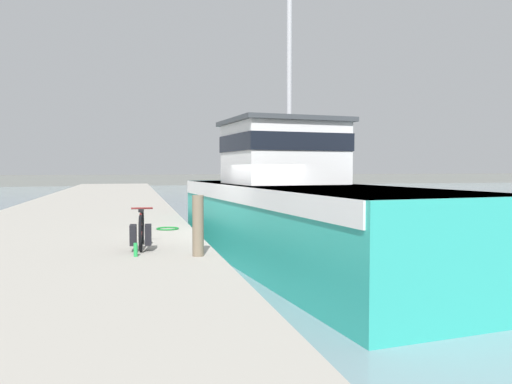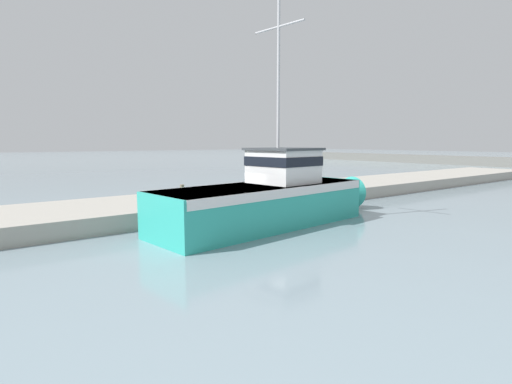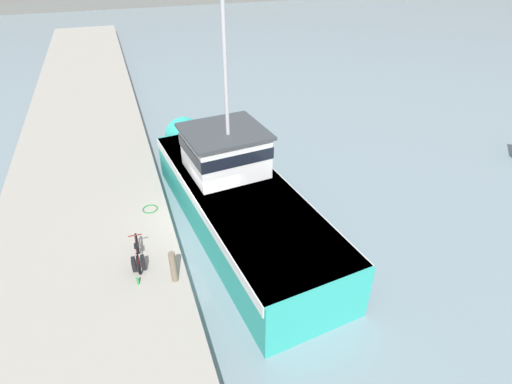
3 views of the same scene
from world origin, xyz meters
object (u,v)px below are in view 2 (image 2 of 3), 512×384
Objects in this scene: mooring_post at (182,196)px; water_bottle_by_bike at (176,201)px; bicycle_touring at (193,196)px; fishing_boat_main at (272,197)px.

water_bottle_by_bike is (-1.09, 0.21, -0.43)m from mooring_post.
bicycle_touring is 1.48m from mooring_post.
mooring_post is at bearing -45.12° from bicycle_touring.
mooring_post is at bearing -137.66° from fishing_boat_main.
mooring_post is (-2.94, -3.30, -0.00)m from fishing_boat_main.
fishing_boat_main is at bearing 37.54° from water_bottle_by_bike.
mooring_post is 4.46× the size of water_bottle_by_bike.
bicycle_touring is at bearing 131.89° from mooring_post.
mooring_post reaches higher than bicycle_touring.
fishing_boat_main reaches higher than bicycle_touring.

